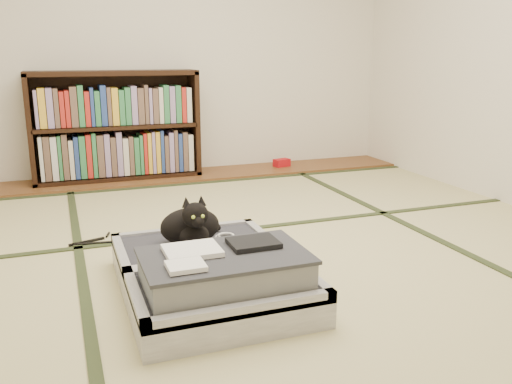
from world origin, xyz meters
name	(u,v)px	position (x,y,z in m)	size (l,w,h in m)	color
floor	(269,251)	(0.00, 0.00, 0.00)	(4.50, 4.50, 0.00)	#CCBF88
wood_strip	(187,175)	(0.00, 2.00, 0.01)	(4.00, 0.50, 0.02)	brown
red_item	(282,163)	(0.93, 2.03, 0.06)	(0.15, 0.09, 0.07)	red
tatami_borders	(241,225)	(0.00, 0.49, 0.00)	(4.00, 4.50, 0.01)	#2D381E
bookcase	(116,128)	(-0.58, 2.07, 0.45)	(1.39, 0.32, 0.92)	black
suitcase	(212,274)	(-0.46, -0.45, 0.11)	(0.77, 1.02, 0.30)	silver
cat	(191,226)	(-0.48, -0.16, 0.25)	(0.34, 0.34, 0.28)	black
cable_coil	(225,237)	(-0.29, -0.13, 0.16)	(0.11, 0.11, 0.03)	white
hanger	(110,241)	(-0.82, 0.46, 0.01)	(0.44, 0.23, 0.01)	black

